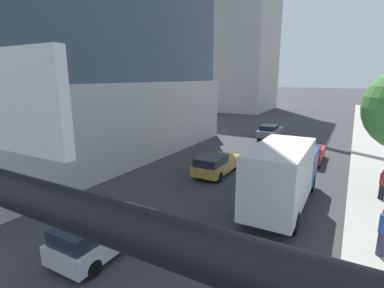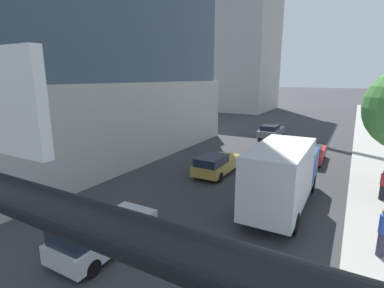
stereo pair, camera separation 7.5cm
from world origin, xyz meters
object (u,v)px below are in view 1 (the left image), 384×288
box_truck (283,173)px  construction_building (239,25)px  pedestrian_red_shirt (383,184)px  car_red (309,153)px  car_silver (102,234)px  pedestrian_blue_shirt (383,231)px  car_gray (270,131)px  car_gold (216,164)px

box_truck → construction_building: bearing=113.5°
pedestrian_red_shirt → car_red: bearing=125.6°
pedestrian_red_shirt → box_truck: bearing=-142.5°
box_truck → pedestrian_red_shirt: 5.62m
box_truck → car_silver: bearing=-125.6°
pedestrian_blue_shirt → car_gray: bearing=114.7°
car_red → box_truck: (0.00, -9.52, 1.14)m
car_silver → pedestrian_blue_shirt: bearing=26.6°
car_gray → construction_building: bearing=118.0°
car_silver → car_red: bearing=73.1°
car_gray → car_silver: 24.25m
box_truck → car_gray: bearing=106.3°
pedestrian_blue_shirt → pedestrian_red_shirt: pedestrian_blue_shirt is taller
construction_building → pedestrian_blue_shirt: (22.45, -44.88, -15.12)m
car_gold → pedestrian_red_shirt: size_ratio=2.78×
car_gray → car_gold: (-0.00, -14.03, 0.01)m
construction_building → box_truck: (18.40, -42.41, -14.36)m
car_gray → pedestrian_blue_shirt: bearing=-65.3°
car_gray → car_gold: bearing=-90.0°
car_gray → box_truck: box_truck is taller
construction_building → car_gold: construction_building is taller
box_truck → pedestrian_red_shirt: box_truck is taller
car_silver → box_truck: 8.71m
pedestrian_blue_shirt → car_gold: bearing=148.0°
car_red → car_gold: size_ratio=0.94×
car_gold → construction_building: bearing=108.8°
construction_building → car_silver: construction_building is taller
car_gold → box_truck: box_truck is taller
box_truck → car_gold: bearing=147.5°
car_red → pedestrian_blue_shirt: bearing=-71.3°
construction_building → car_silver: bearing=-74.9°
construction_building → pedestrian_red_shirt: (22.80, -39.03, -15.24)m
car_gray → car_silver: size_ratio=1.11×
construction_building → car_gold: size_ratio=8.24×
box_truck → pedestrian_red_shirt: size_ratio=4.78×
car_silver → construction_building: bearing=105.1°
car_gold → car_red: bearing=51.5°
car_silver → pedestrian_blue_shirt: size_ratio=2.30×
pedestrian_blue_shirt → box_truck: bearing=148.6°
car_silver → pedestrian_red_shirt: bearing=47.8°
construction_building → box_truck: size_ratio=4.80×
car_red → pedestrian_red_shirt: (4.40, -6.14, 0.26)m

